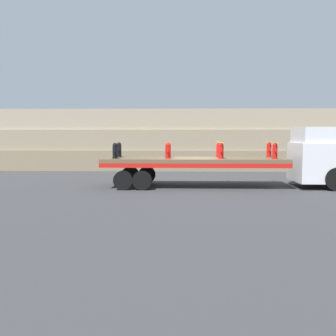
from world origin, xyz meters
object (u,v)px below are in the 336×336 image
at_px(fire_hydrant_red_far_1, 169,150).
at_px(fire_hydrant_red_near_2, 221,151).
at_px(fire_hydrant_red_near_3, 275,151).
at_px(truck_cab, 320,157).
at_px(fire_hydrant_red_far_3, 269,150).
at_px(fire_hydrant_red_far_2, 219,150).
at_px(flatbed_trailer, 183,163).
at_px(fire_hydrant_red_near_1, 168,151).
at_px(fire_hydrant_black_far_0, 119,150).
at_px(fire_hydrant_black_near_0, 115,151).

height_order(fire_hydrant_red_far_1, fire_hydrant_red_near_2, same).
height_order(fire_hydrant_red_near_2, fire_hydrant_red_near_3, same).
height_order(truck_cab, fire_hydrant_red_far_1, truck_cab).
bearing_deg(fire_hydrant_red_far_3, truck_cab, -14.25).
relative_size(fire_hydrant_red_far_2, fire_hydrant_red_far_3, 1.00).
relative_size(flatbed_trailer, fire_hydrant_red_near_1, 11.78).
height_order(fire_hydrant_black_far_0, fire_hydrant_red_near_2, same).
distance_m(fire_hydrant_red_near_2, fire_hydrant_red_near_3, 2.41).
bearing_deg(fire_hydrant_red_near_1, fire_hydrant_red_far_2, 24.93).
bearing_deg(fire_hydrant_red_far_2, fire_hydrant_black_near_0, -166.91).
bearing_deg(fire_hydrant_red_far_1, truck_cab, -4.56).
bearing_deg(fire_hydrant_black_far_0, fire_hydrant_red_near_2, -13.09).
bearing_deg(truck_cab, fire_hydrant_red_near_2, -173.08).
relative_size(fire_hydrant_red_far_1, fire_hydrant_red_near_2, 1.00).
height_order(truck_cab, fire_hydrant_red_far_2, truck_cab).
relative_size(fire_hydrant_red_near_1, fire_hydrant_red_near_2, 1.00).
distance_m(fire_hydrant_red_far_2, fire_hydrant_red_far_3, 2.41).
height_order(truck_cab, fire_hydrant_red_near_1, truck_cab).
distance_m(fire_hydrant_red_near_3, fire_hydrant_red_far_3, 1.12).
relative_size(fire_hydrant_red_far_1, fire_hydrant_red_near_3, 1.00).
height_order(fire_hydrant_red_far_2, fire_hydrant_red_far_3, same).
xyz_separation_m(fire_hydrant_red_near_1, fire_hydrant_red_far_2, (2.41, 1.12, 0.00)).
bearing_deg(truck_cab, fire_hydrant_red_far_1, 175.44).
bearing_deg(flatbed_trailer, fire_hydrant_black_far_0, 169.78).
xyz_separation_m(flatbed_trailer, fire_hydrant_red_near_1, (-0.70, -0.56, 0.60)).
relative_size(fire_hydrant_black_near_0, fire_hydrant_red_near_3, 1.00).
bearing_deg(fire_hydrant_black_near_0, fire_hydrant_red_near_2, 0.00).
xyz_separation_m(fire_hydrant_red_near_2, fire_hydrant_red_near_3, (2.41, 0.00, 0.00)).
height_order(truck_cab, fire_hydrant_red_near_3, truck_cab).
bearing_deg(fire_hydrant_black_near_0, fire_hydrant_red_near_3, 0.00).
xyz_separation_m(truck_cab, fire_hydrant_black_near_0, (-9.44, -0.56, 0.30)).
height_order(fire_hydrant_red_near_1, fire_hydrant_red_near_2, same).
height_order(truck_cab, fire_hydrant_black_far_0, truck_cab).
xyz_separation_m(truck_cab, fire_hydrant_red_near_2, (-4.62, -0.56, 0.30)).
height_order(flatbed_trailer, fire_hydrant_red_near_3, fire_hydrant_red_near_3).
xyz_separation_m(fire_hydrant_black_far_0, fire_hydrant_red_near_2, (4.82, -1.12, 0.00)).
bearing_deg(fire_hydrant_red_far_1, fire_hydrant_black_near_0, -155.07).
distance_m(flatbed_trailer, fire_hydrant_red_near_2, 1.90).
xyz_separation_m(fire_hydrant_red_far_1, fire_hydrant_red_near_2, (2.41, -1.12, 0.00)).
distance_m(truck_cab, flatbed_trailer, 6.34).
height_order(flatbed_trailer, fire_hydrant_red_far_1, fire_hydrant_red_far_1).
relative_size(fire_hydrant_black_far_0, fire_hydrant_red_far_1, 1.00).
distance_m(truck_cab, fire_hydrant_black_far_0, 9.46).
relative_size(fire_hydrant_black_far_0, fire_hydrant_red_far_2, 1.00).
relative_size(fire_hydrant_black_near_0, fire_hydrant_black_far_0, 1.00).
bearing_deg(fire_hydrant_red_far_2, fire_hydrant_red_far_3, 0.00).
bearing_deg(fire_hydrant_red_far_2, flatbed_trailer, -161.90).
distance_m(truck_cab, fire_hydrant_black_near_0, 9.46).
bearing_deg(fire_hydrant_red_near_3, fire_hydrant_black_near_0, 180.00).
relative_size(truck_cab, fire_hydrant_red_near_2, 3.88).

